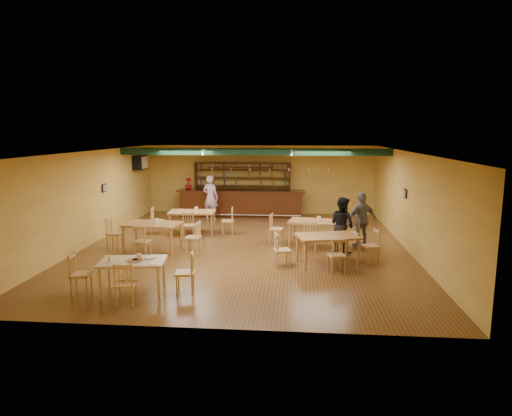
# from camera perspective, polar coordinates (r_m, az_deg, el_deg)

# --- Properties ---
(floor) EXTENTS (12.00, 12.00, 0.00)m
(floor) POSITION_cam_1_polar(r_m,az_deg,el_deg) (14.28, -1.35, -4.94)
(floor) COLOR #513317
(floor) RESTS_ON ground
(ceiling_beam) EXTENTS (10.00, 0.30, 0.25)m
(ceiling_beam) POSITION_cam_1_polar(r_m,az_deg,el_deg) (16.62, -0.31, 7.15)
(ceiling_beam) COLOR black
(ceiling_beam) RESTS_ON ceiling
(track_rail_left) EXTENTS (0.05, 2.50, 0.05)m
(track_rail_left) POSITION_cam_1_polar(r_m,az_deg,el_deg) (17.47, -6.06, 7.46)
(track_rail_left) COLOR silver
(track_rail_left) RESTS_ON ceiling
(track_rail_right) EXTENTS (0.05, 2.50, 0.05)m
(track_rail_right) POSITION_cam_1_polar(r_m,az_deg,el_deg) (17.14, 4.58, 7.44)
(track_rail_right) COLOR silver
(track_rail_right) RESTS_ON ceiling
(ac_unit) EXTENTS (0.34, 0.70, 0.48)m
(ac_unit) POSITION_cam_1_polar(r_m,az_deg,el_deg) (19.06, -14.49, 5.61)
(ac_unit) COLOR silver
(ac_unit) RESTS_ON wall_left
(picture_left) EXTENTS (0.04, 0.34, 0.28)m
(picture_left) POSITION_cam_1_polar(r_m,az_deg,el_deg) (16.22, -18.71, 2.43)
(picture_left) COLOR black
(picture_left) RESTS_ON wall_left
(picture_right) EXTENTS (0.04, 0.34, 0.28)m
(picture_right) POSITION_cam_1_polar(r_m,az_deg,el_deg) (14.76, 18.41, 1.77)
(picture_right) COLOR black
(picture_right) RESTS_ON wall_right
(bar_counter) EXTENTS (5.45, 0.85, 1.13)m
(bar_counter) POSITION_cam_1_polar(r_m,az_deg,el_deg) (19.26, -1.94, 0.61)
(bar_counter) COLOR #36190A
(bar_counter) RESTS_ON ground
(back_bar_hutch) EXTENTS (4.21, 0.40, 2.28)m
(back_bar_hutch) POSITION_cam_1_polar(r_m,az_deg,el_deg) (19.80, -1.73, 2.54)
(back_bar_hutch) COLOR #36190A
(back_bar_hutch) RESTS_ON ground
(poinsettia) EXTENTS (0.36, 0.36, 0.50)m
(poinsettia) POSITION_cam_1_polar(r_m,az_deg,el_deg) (19.56, -8.59, 3.06)
(poinsettia) COLOR maroon
(poinsettia) RESTS_ON bar_counter
(dining_table_a) EXTENTS (1.69, 1.09, 0.81)m
(dining_table_a) POSITION_cam_1_polar(r_m,az_deg,el_deg) (16.19, -8.08, -1.81)
(dining_table_a) COLOR #976035
(dining_table_a) RESTS_ON ground
(dining_table_b) EXTENTS (1.73, 1.21, 0.79)m
(dining_table_b) POSITION_cam_1_polar(r_m,az_deg,el_deg) (14.55, 7.36, -3.14)
(dining_table_b) COLOR #976035
(dining_table_b) RESTS_ON ground
(dining_table_c) EXTENTS (1.78, 1.18, 0.84)m
(dining_table_c) POSITION_cam_1_polar(r_m,az_deg,el_deg) (14.19, -12.94, -3.54)
(dining_table_c) COLOR #976035
(dining_table_c) RESTS_ON ground
(dining_table_d) EXTENTS (1.83, 1.37, 0.81)m
(dining_table_d) POSITION_cam_1_polar(r_m,az_deg,el_deg) (12.51, 9.02, -5.25)
(dining_table_d) COLOR #976035
(dining_table_d) RESTS_ON ground
(near_table) EXTENTS (1.53, 1.10, 0.76)m
(near_table) POSITION_cam_1_polar(r_m,az_deg,el_deg) (10.59, -15.33, -8.41)
(near_table) COLOR tan
(near_table) RESTS_ON ground
(pizza_tray) EXTENTS (0.52, 0.52, 0.01)m
(pizza_tray) POSITION_cam_1_polar(r_m,az_deg,el_deg) (10.45, -14.90, -6.42)
(pizza_tray) COLOR silver
(pizza_tray) RESTS_ON near_table
(parmesan_shaker) EXTENTS (0.08, 0.08, 0.11)m
(parmesan_shaker) POSITION_cam_1_polar(r_m,az_deg,el_deg) (10.50, -18.08, -6.23)
(parmesan_shaker) COLOR #EAE5C6
(parmesan_shaker) RESTS_ON near_table
(napkin_stack) EXTENTS (0.25, 0.24, 0.03)m
(napkin_stack) POSITION_cam_1_polar(r_m,az_deg,el_deg) (10.55, -13.22, -6.15)
(napkin_stack) COLOR white
(napkin_stack) RESTS_ON near_table
(pizza_server) EXTENTS (0.32, 0.10, 0.00)m
(pizza_server) POSITION_cam_1_polar(r_m,az_deg,el_deg) (10.44, -14.01, -6.34)
(pizza_server) COLOR silver
(pizza_server) RESTS_ON pizza_tray
(side_plate) EXTENTS (0.25, 0.25, 0.01)m
(side_plate) POSITION_cam_1_polar(r_m,az_deg,el_deg) (10.12, -12.83, -6.87)
(side_plate) COLOR white
(side_plate) RESTS_ON near_table
(patron_bar) EXTENTS (0.76, 0.60, 1.84)m
(patron_bar) POSITION_cam_1_polar(r_m,az_deg,el_deg) (18.58, -5.81, 1.33)
(patron_bar) COLOR #A154B6
(patron_bar) RESTS_ON ground
(patron_right_a) EXTENTS (1.02, 1.04, 1.69)m
(patron_right_a) POSITION_cam_1_polar(r_m,az_deg,el_deg) (13.73, 10.87, -2.09)
(patron_right_a) COLOR black
(patron_right_a) RESTS_ON ground
(patron_right_b) EXTENTS (1.10, 0.83, 1.74)m
(patron_right_b) POSITION_cam_1_polar(r_m,az_deg,el_deg) (14.48, 13.27, -1.48)
(patron_right_b) COLOR slate
(patron_right_b) RESTS_ON ground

